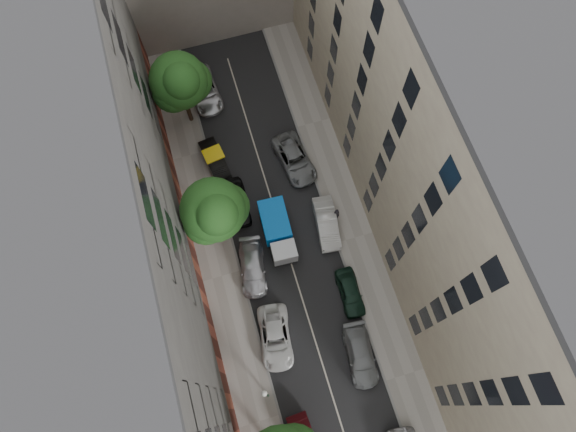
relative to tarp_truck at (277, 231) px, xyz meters
name	(u,v)px	position (x,y,z in m)	size (l,w,h in m)	color
ground	(289,257)	(0.38, -1.95, -1.28)	(120.00, 120.00, 0.00)	#4C4C49
road_surface	(289,257)	(0.38, -1.95, -1.27)	(8.00, 44.00, 0.02)	black
sidewalk_left	(222,276)	(-5.12, -1.95, -1.20)	(3.00, 44.00, 0.15)	gray
sidewalk_right	(355,238)	(5.88, -1.95, -1.20)	(3.00, 44.00, 0.15)	gray
building_left	(111,262)	(-10.62, -1.95, 8.72)	(8.00, 44.00, 20.00)	#454240
building_right	(456,166)	(11.38, -1.95, 8.72)	(8.00, 44.00, 20.00)	#B2A88A
tarp_truck	(277,231)	(0.00, 0.00, 0.00)	(2.20, 5.10, 2.32)	black
car_left_2	(275,338)	(-2.42, -7.75, -0.59)	(2.28, 4.94, 1.37)	silver
car_left_3	(253,268)	(-2.64, -2.15, -0.59)	(1.93, 4.75, 1.38)	#B5B4B9
car_left_4	(237,202)	(-2.42, 3.45, -0.54)	(1.74, 4.32, 1.47)	black
car_left_5	(215,160)	(-3.22, 7.72, -0.60)	(1.42, 4.08, 1.34)	black
car_left_6	(204,90)	(-2.50, 14.65, -0.55)	(2.42, 5.25, 1.46)	#B6B6BB
car_right_1	(361,355)	(3.18, -10.75, -0.59)	(1.94, 4.76, 1.38)	gray
car_right_2	(350,292)	(3.98, -6.15, -0.60)	(1.59, 3.95, 1.35)	black
car_right_3	(327,223)	(3.98, -0.35, -0.53)	(1.59, 4.55, 1.50)	silver
car_right_4	(294,159)	(3.18, 5.85, -0.56)	(2.37, 5.15, 1.43)	slate
tree_mid	(215,212)	(-4.13, 0.98, 4.81)	(4.94, 4.61, 8.71)	#382619
tree_far	(180,83)	(-4.16, 12.35, 4.34)	(4.89, 4.54, 8.11)	#382619
lamp_post	(266,394)	(-4.05, -11.48, 3.01)	(0.36, 0.36, 6.77)	#17532C
pedestrian	(336,214)	(4.88, 0.10, -0.27)	(0.62, 0.41, 1.71)	black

